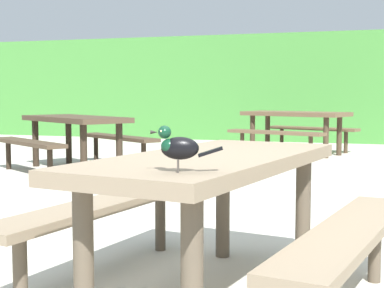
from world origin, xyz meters
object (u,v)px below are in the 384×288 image
Objects in this scene: picnic_table_far_centre at (75,130)px; picnic_table_foreground at (211,190)px; bird_grackle at (177,146)px; picnic_table_mid_left at (295,122)px.

picnic_table_foreground is at bearing -52.98° from picnic_table_far_centre.
picnic_table_foreground is 0.84× the size of picnic_table_far_centre.
picnic_table_foreground is 5.37m from picnic_table_far_centre.
picnic_table_foreground and picnic_table_far_centre have the same top height.
picnic_table_far_centre is (-3.23, 4.29, 0.00)m from picnic_table_foreground.
picnic_table_mid_left is at bearing 95.09° from bird_grackle.
bird_grackle reaches higher than picnic_table_far_centre.
picnic_table_mid_left is (-0.72, 8.03, -0.29)m from bird_grackle.
picnic_table_foreground is 0.75m from bird_grackle.
bird_grackle is 0.13× the size of picnic_table_mid_left.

